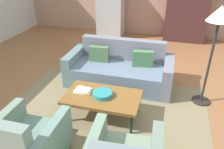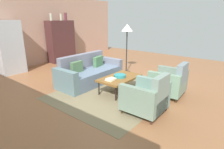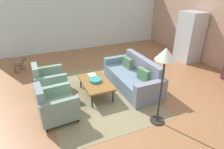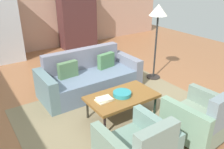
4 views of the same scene
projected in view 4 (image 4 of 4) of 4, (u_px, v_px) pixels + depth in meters
ground_plane at (116, 93)px, 4.92m from camera, size 10.83×10.83×0.00m
wall_back at (46, 5)px, 7.26m from camera, size 9.03×0.12×2.80m
area_rug at (120, 114)px, 4.19m from camera, size 3.40×2.60×0.01m
couch at (89, 78)px, 4.93m from camera, size 2.10×0.91×0.86m
coffee_table at (122, 97)px, 4.00m from camera, size 1.20×0.70×0.41m
armchair_right at (201, 120)px, 3.44m from camera, size 0.85×0.85×0.88m
fruit_bowl at (122, 94)px, 3.97m from camera, size 0.31×0.31×0.07m
book_stack at (104, 99)px, 3.82m from camera, size 0.28×0.21×0.05m
cabinet at (77, 20)px, 7.65m from camera, size 1.20×0.51×1.80m
refrigerator at (3, 28)px, 6.38m from camera, size 0.80×0.73×1.85m
floor_lamp at (158, 17)px, 5.05m from camera, size 0.40×0.40×1.72m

